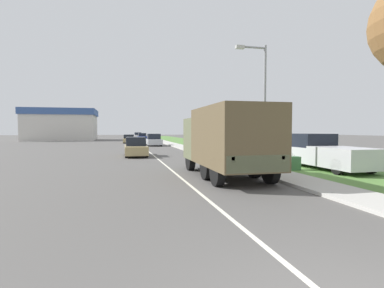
{
  "coord_description": "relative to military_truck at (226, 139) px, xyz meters",
  "views": [
    {
      "loc": [
        -2.48,
        -2.36,
        2.1
      ],
      "look_at": [
        0.82,
        11.79,
        1.42
      ],
      "focal_mm": 28.0,
      "sensor_mm": 36.0,
      "label": 1
    }
  ],
  "objects": [
    {
      "name": "ground_plane",
      "position": [
        -2.04,
        29.7,
        -1.71
      ],
      "size": [
        180.0,
        180.0,
        0.0
      ],
      "primitive_type": "plane",
      "color": "#565451"
    },
    {
      "name": "lane_centre_stripe",
      "position": [
        -2.04,
        29.7,
        -1.71
      ],
      "size": [
        0.12,
        120.0,
        0.0
      ],
      "color": "silver",
      "rests_on": "ground"
    },
    {
      "name": "sidewalk_right",
      "position": [
        2.46,
        29.7,
        -1.65
      ],
      "size": [
        1.8,
        120.0,
        0.12
      ],
      "color": "beige",
      "rests_on": "ground"
    },
    {
      "name": "grass_strip_right",
      "position": [
        6.86,
        29.7,
        -1.7
      ],
      "size": [
        7.0,
        120.0,
        0.02
      ],
      "color": "#56843D",
      "rests_on": "ground"
    },
    {
      "name": "military_truck",
      "position": [
        0.0,
        0.0,
        0.0
      ],
      "size": [
        2.47,
        6.85,
        3.07
      ],
      "color": "#606647",
      "rests_on": "ground"
    },
    {
      "name": "car_nearest_ahead",
      "position": [
        -3.49,
        11.72,
        -1.03
      ],
      "size": [
        1.72,
        4.39,
        1.53
      ],
      "color": "tan",
      "rests_on": "ground"
    },
    {
      "name": "car_second_ahead",
      "position": [
        -0.46,
        27.21,
        -1.0
      ],
      "size": [
        1.84,
        4.38,
        1.6
      ],
      "color": "#B7BABF",
      "rests_on": "ground"
    },
    {
      "name": "car_third_ahead",
      "position": [
        -3.54,
        36.53,
        -1.09
      ],
      "size": [
        1.8,
        4.66,
        1.36
      ],
      "color": "tan",
      "rests_on": "ground"
    },
    {
      "name": "car_fourth_ahead",
      "position": [
        -0.47,
        50.81,
        -1.06
      ],
      "size": [
        1.75,
        3.98,
        1.44
      ],
      "color": "navy",
      "rests_on": "ground"
    },
    {
      "name": "car_farthest_ahead",
      "position": [
        -0.58,
        66.75,
        -1.05
      ],
      "size": [
        1.94,
        4.32,
        1.46
      ],
      "color": "silver",
      "rests_on": "ground"
    },
    {
      "name": "pickup_truck",
      "position": [
        6.11,
        1.39,
        -0.83
      ],
      "size": [
        2.06,
        5.58,
        1.86
      ],
      "color": "silver",
      "rests_on": "grass_strip_right"
    },
    {
      "name": "lamp_post",
      "position": [
        2.48,
        1.7,
        2.23
      ],
      "size": [
        1.69,
        0.24,
        6.35
      ],
      "color": "gray",
      "rests_on": "sidewalk_right"
    },
    {
      "name": "utility_box",
      "position": [
        4.16,
        1.21,
        -1.34
      ],
      "size": [
        0.55,
        0.45,
        0.7
      ],
      "color": "#3D7042",
      "rests_on": "grass_strip_right"
    },
    {
      "name": "building_distant",
      "position": [
        -16.6,
        52.95,
        1.48
      ],
      "size": [
        13.65,
        10.42,
        6.31
      ],
      "color": "beige",
      "rests_on": "ground"
    }
  ]
}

